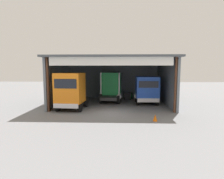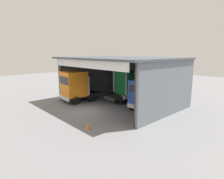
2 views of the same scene
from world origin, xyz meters
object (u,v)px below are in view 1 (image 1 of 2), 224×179
at_px(truck_green_right_bay, 111,86).
at_px(truck_orange_yard_outside, 71,90).
at_px(truck_blue_left_bay, 147,89).
at_px(tool_cart, 128,96).
at_px(traffic_cone, 155,118).
at_px(oil_drum, 130,96).

bearing_deg(truck_green_right_bay, truck_orange_yard_outside, -124.85).
distance_m(truck_green_right_bay, truck_blue_left_bay, 4.64).
bearing_deg(truck_blue_left_bay, tool_cart, -55.42).
relative_size(tool_cart, traffic_cone, 1.79).
height_order(truck_orange_yard_outside, tool_cart, truck_orange_yard_outside).
bearing_deg(truck_green_right_bay, traffic_cone, -62.31).
relative_size(truck_orange_yard_outside, truck_blue_left_bay, 1.16).
height_order(truck_green_right_bay, traffic_cone, truck_green_right_bay).
xyz_separation_m(oil_drum, tool_cart, (-0.35, -0.53, 0.05)).
xyz_separation_m(truck_green_right_bay, traffic_cone, (3.98, -8.85, -1.68)).
bearing_deg(truck_green_right_bay, tool_cart, 37.02).
relative_size(truck_blue_left_bay, traffic_cone, 7.69).
relative_size(truck_green_right_bay, truck_blue_left_bay, 1.04).
relative_size(truck_green_right_bay, oil_drum, 4.94).
bearing_deg(truck_blue_left_bay, oil_drum, -63.68).
bearing_deg(truck_orange_yard_outside, tool_cart, -129.13).
height_order(truck_orange_yard_outside, truck_green_right_bay, truck_orange_yard_outside).
distance_m(truck_green_right_bay, oil_drum, 3.59).
height_order(oil_drum, traffic_cone, oil_drum).
distance_m(oil_drum, tool_cart, 0.64).
distance_m(truck_blue_left_bay, tool_cart, 4.00).
height_order(truck_green_right_bay, oil_drum, truck_green_right_bay).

